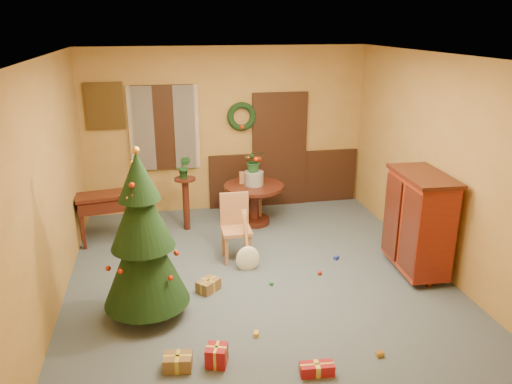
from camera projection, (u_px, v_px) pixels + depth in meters
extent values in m
plane|color=#3A4455|center=(258.00, 276.00, 6.78)|extent=(5.50, 5.50, 0.00)
plane|color=silver|center=(258.00, 56.00, 5.84)|extent=(5.50, 5.50, 0.00)
plane|color=olive|center=(227.00, 130.00, 8.86)|extent=(5.00, 0.00, 5.00)
plane|color=olive|center=(330.00, 279.00, 3.76)|extent=(5.00, 0.00, 5.00)
plane|color=olive|center=(49.00, 187.00, 5.85)|extent=(0.00, 5.50, 5.50)
plane|color=olive|center=(438.00, 164.00, 6.77)|extent=(0.00, 5.50, 5.50)
cube|color=black|center=(284.00, 178.00, 9.33)|extent=(2.80, 0.06, 1.00)
cube|color=black|center=(279.00, 150.00, 9.12)|extent=(1.00, 0.08, 2.10)
cube|color=white|center=(279.00, 152.00, 9.16)|extent=(0.80, 0.03, 1.90)
cube|color=black|center=(164.00, 128.00, 8.58)|extent=(1.05, 0.08, 1.45)
cube|color=white|center=(164.00, 127.00, 8.61)|extent=(0.88, 0.03, 1.25)
cube|color=white|center=(142.00, 129.00, 8.46)|extent=(0.42, 0.02, 1.45)
cube|color=white|center=(187.00, 127.00, 8.60)|extent=(0.42, 0.02, 1.45)
torus|color=black|center=(242.00, 117.00, 8.75)|extent=(0.51, 0.11, 0.51)
cube|color=#4C3819|center=(105.00, 106.00, 8.28)|extent=(0.62, 0.05, 0.78)
cube|color=gray|center=(105.00, 106.00, 8.31)|extent=(0.48, 0.02, 0.62)
cylinder|color=black|center=(254.00, 186.00, 8.35)|extent=(1.00, 1.00, 0.05)
cylinder|color=black|center=(254.00, 189.00, 8.37)|extent=(0.90, 0.90, 0.04)
cylinder|color=black|center=(254.00, 204.00, 8.46)|extent=(0.16, 0.16, 0.56)
cylinder|color=black|center=(254.00, 221.00, 8.55)|extent=(0.54, 0.54, 0.09)
cylinder|color=slate|center=(254.00, 178.00, 8.31)|extent=(0.32, 0.32, 0.23)
imported|color=#1E4C23|center=(254.00, 161.00, 8.21)|extent=(0.34, 0.29, 0.37)
cube|color=#A76C43|center=(236.00, 231.00, 7.14)|extent=(0.42, 0.42, 0.05)
cube|color=#A76C43|center=(234.00, 209.00, 7.23)|extent=(0.42, 0.04, 0.50)
cube|color=#A76C43|center=(246.00, 240.00, 7.40)|extent=(0.04, 0.04, 0.43)
cube|color=#A76C43|center=(224.00, 242.00, 7.34)|extent=(0.04, 0.04, 0.43)
cube|color=#A76C43|center=(250.00, 249.00, 7.09)|extent=(0.04, 0.04, 0.43)
cube|color=#A76C43|center=(227.00, 251.00, 7.03)|extent=(0.04, 0.04, 0.43)
cube|color=#A76C43|center=(251.00, 195.00, 8.68)|extent=(0.44, 0.44, 0.05)
cube|color=#A76C43|center=(251.00, 185.00, 8.43)|extent=(0.39, 0.09, 0.46)
cube|color=#A76C43|center=(242.00, 210.00, 8.59)|extent=(0.05, 0.05, 0.40)
cube|color=#A76C43|center=(260.00, 210.00, 8.61)|extent=(0.05, 0.05, 0.40)
cube|color=#A76C43|center=(241.00, 204.00, 8.89)|extent=(0.05, 0.05, 0.40)
cube|color=#A76C43|center=(259.00, 204.00, 8.91)|extent=(0.05, 0.05, 0.40)
cylinder|color=black|center=(186.00, 205.00, 8.19)|extent=(0.11, 0.11, 0.86)
cylinder|color=black|center=(185.00, 179.00, 8.05)|extent=(0.34, 0.34, 0.03)
imported|color=#19471E|center=(184.00, 167.00, 7.98)|extent=(0.25, 0.23, 0.38)
cylinder|color=#382111|center=(148.00, 306.00, 5.88)|extent=(0.13, 0.13, 0.22)
cone|color=black|center=(144.00, 256.00, 5.66)|extent=(0.99, 0.99, 1.17)
cone|color=black|center=(141.00, 211.00, 5.49)|extent=(0.72, 0.72, 0.85)
cone|color=black|center=(138.00, 176.00, 5.36)|extent=(0.47, 0.47, 0.54)
sphere|color=gold|center=(136.00, 150.00, 5.26)|extent=(0.09, 0.09, 0.09)
cube|color=black|center=(105.00, 195.00, 7.62)|extent=(0.95, 0.58, 0.05)
cube|color=black|center=(106.00, 204.00, 7.66)|extent=(0.89, 0.53, 0.19)
cube|color=black|center=(82.00, 221.00, 7.68)|extent=(0.10, 0.32, 0.73)
cube|color=black|center=(132.00, 218.00, 7.82)|extent=(0.10, 0.32, 0.73)
cube|color=#4F1009|center=(419.00, 223.00, 6.69)|extent=(0.57, 1.06, 1.29)
cube|color=black|center=(424.00, 176.00, 6.48)|extent=(0.63, 1.13, 0.05)
cylinder|color=black|center=(430.00, 283.00, 6.51)|extent=(0.07, 0.07, 0.09)
cylinder|color=black|center=(399.00, 254.00, 7.32)|extent=(0.07, 0.07, 0.09)
cube|color=brown|center=(178.00, 362.00, 4.97)|extent=(0.31, 0.24, 0.15)
cube|color=gold|center=(178.00, 362.00, 4.97)|extent=(0.28, 0.07, 0.15)
cube|color=gold|center=(178.00, 362.00, 4.97)|extent=(0.07, 0.21, 0.15)
cube|color=maroon|center=(217.00, 355.00, 5.02)|extent=(0.26, 0.26, 0.21)
cube|color=gold|center=(217.00, 355.00, 5.02)|extent=(0.21, 0.09, 0.21)
cube|color=gold|center=(217.00, 355.00, 5.02)|extent=(0.09, 0.21, 0.21)
cube|color=brown|center=(208.00, 285.00, 6.40)|extent=(0.34, 0.34, 0.15)
cube|color=gold|center=(208.00, 285.00, 6.40)|extent=(0.23, 0.22, 0.16)
cube|color=gold|center=(208.00, 285.00, 6.40)|extent=(0.16, 0.17, 0.16)
cube|color=maroon|center=(317.00, 369.00, 4.89)|extent=(0.34, 0.16, 0.12)
cube|color=gold|center=(317.00, 369.00, 4.89)|extent=(0.34, 0.05, 0.12)
cube|color=gold|center=(317.00, 369.00, 4.89)|extent=(0.06, 0.14, 0.12)
cube|color=#223596|center=(336.00, 258.00, 7.26)|extent=(0.09, 0.09, 0.05)
sphere|color=green|center=(271.00, 283.00, 6.55)|extent=(0.06, 0.06, 0.06)
cube|color=gold|center=(256.00, 334.00, 5.49)|extent=(0.08, 0.09, 0.05)
sphere|color=#BA2A0C|center=(320.00, 273.00, 6.81)|extent=(0.06, 0.06, 0.06)
cube|color=gold|center=(380.00, 354.00, 5.16)|extent=(0.09, 0.06, 0.05)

